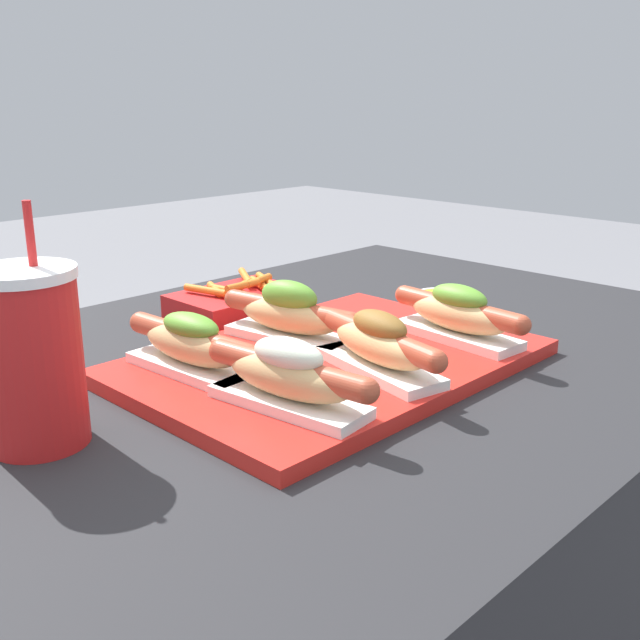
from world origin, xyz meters
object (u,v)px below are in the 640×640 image
object	(u,v)px
fries_basket	(236,301)
hot_dog_3	(192,344)
hot_dog_1	(379,344)
drink_cup	(32,357)
hot_dog_0	(289,376)
hot_dog_2	(458,314)
hot_dog_4	(289,314)
sauce_bowl	(439,298)
serving_tray	(332,361)

from	to	relation	value
fries_basket	hot_dog_3	bearing A→B (deg)	-139.05
hot_dog_1	drink_cup	world-z (taller)	drink_cup
hot_dog_0	hot_dog_2	distance (m)	0.31
hot_dog_1	hot_dog_0	bearing A→B (deg)	179.87
hot_dog_2	hot_dog_4	size ratio (longest dim) A/B	1.01
hot_dog_0	hot_dog_1	bearing A→B (deg)	-0.13
hot_dog_1	sauce_bowl	bearing A→B (deg)	24.93
hot_dog_4	sauce_bowl	bearing A→B (deg)	0.28
hot_dog_3	drink_cup	size ratio (longest dim) A/B	0.92
serving_tray	fries_basket	bearing A→B (deg)	74.98
hot_dog_2	hot_dog_4	world-z (taller)	hot_dog_4
hot_dog_4	drink_cup	xyz separation A→B (m)	(-0.35, -0.02, 0.03)
hot_dog_4	drink_cup	distance (m)	0.35
serving_tray	hot_dog_3	distance (m)	0.18
serving_tray	drink_cup	distance (m)	0.36
drink_cup	fries_basket	distance (m)	0.47
hot_dog_3	fries_basket	size ratio (longest dim) A/B	1.15
hot_dog_3	hot_dog_1	bearing A→B (deg)	-45.67
hot_dog_0	fries_basket	xyz separation A→B (m)	(0.22, 0.35, -0.03)
serving_tray	hot_dog_0	distance (m)	0.17
hot_dog_4	sauce_bowl	size ratio (longest dim) A/B	2.90
fries_basket	hot_dog_0	bearing A→B (deg)	-122.20
serving_tray	fries_basket	distance (m)	0.28
sauce_bowl	drink_cup	size ratio (longest dim) A/B	0.31
hot_dog_1	hot_dog_2	world-z (taller)	same
serving_tray	hot_dog_4	size ratio (longest dim) A/B	2.32
hot_dog_4	sauce_bowl	distance (m)	0.34
hot_dog_2	serving_tray	bearing A→B (deg)	154.30
hot_dog_3	sauce_bowl	bearing A→B (deg)	0.71
serving_tray	sauce_bowl	world-z (taller)	same
hot_dog_0	hot_dog_3	world-z (taller)	hot_dog_0
hot_dog_0	sauce_bowl	xyz separation A→B (m)	(0.48, 0.16, -0.04)
hot_dog_3	hot_dog_4	xyz separation A→B (m)	(0.16, 0.00, 0.00)
hot_dog_0	fries_basket	distance (m)	0.42
hot_dog_3	hot_dog_4	world-z (taller)	hot_dog_4
hot_dog_4	drink_cup	size ratio (longest dim) A/B	0.91
hot_dog_3	sauce_bowl	world-z (taller)	hot_dog_3
hot_dog_4	sauce_bowl	xyz separation A→B (m)	(0.33, 0.00, -0.04)
hot_dog_1	fries_basket	distance (m)	0.36
sauce_bowl	fries_basket	bearing A→B (deg)	143.78
hot_dog_0	drink_cup	world-z (taller)	drink_cup
hot_dog_2	hot_dog_3	world-z (taller)	hot_dog_2
serving_tray	hot_dog_0	world-z (taller)	hot_dog_0
hot_dog_2	fries_basket	xyz separation A→B (m)	(-0.09, 0.35, -0.03)
serving_tray	hot_dog_3	xyz separation A→B (m)	(-0.16, 0.07, 0.04)
hot_dog_0	hot_dog_1	xyz separation A→B (m)	(0.14, -0.00, -0.00)
serving_tray	hot_dog_2	xyz separation A→B (m)	(0.16, -0.08, 0.04)
drink_cup	hot_dog_0	bearing A→B (deg)	-35.38
serving_tray	sauce_bowl	size ratio (longest dim) A/B	6.73
hot_dog_3	drink_cup	xyz separation A→B (m)	(-0.19, -0.01, 0.04)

